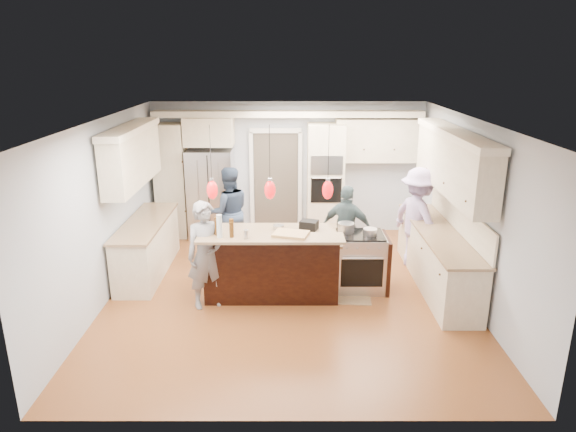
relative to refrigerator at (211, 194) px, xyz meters
name	(u,v)px	position (x,y,z in m)	size (l,w,h in m)	color
ground_plane	(288,292)	(1.55, -2.64, -0.90)	(6.00, 6.00, 0.00)	brown
room_shell	(288,180)	(1.55, -2.64, 0.92)	(5.54, 6.04, 2.72)	#B2BCC6
refrigerator	(211,194)	(0.00, 0.00, 0.00)	(0.90, 0.70, 1.80)	#B7B7BC
oven_column	(325,181)	(2.30, 0.03, 0.25)	(0.72, 0.69, 2.30)	beige
back_upper_cabinets	(251,155)	(0.80, 0.12, 0.77)	(5.30, 0.61, 2.54)	beige
right_counter_run	(443,223)	(3.99, -2.34, 0.16)	(0.64, 3.10, 2.51)	beige
left_cabinets	(142,213)	(-0.89, -1.84, 0.16)	(0.64, 2.30, 2.51)	beige
kitchen_island	(272,262)	(1.30, -2.57, -0.42)	(2.10, 1.46, 1.12)	black
island_range	(361,261)	(2.71, -2.49, -0.44)	(0.82, 0.71, 0.92)	#B7B7BC
pendant_lights	(270,190)	(1.30, -3.15, 0.90)	(1.75, 0.15, 1.03)	black
person_bar_end	(207,255)	(0.36, -3.09, -0.09)	(0.59, 0.39, 1.61)	gray
person_far_left	(229,212)	(0.46, -1.04, -0.07)	(0.81, 0.63, 1.67)	#2B3B54
person_far_right	(347,229)	(2.55, -1.79, -0.14)	(0.89, 0.37, 1.52)	#42585D
person_range_side	(418,219)	(3.80, -1.61, -0.01)	(1.15, 0.66, 1.78)	#AE97CC
floor_rug	(347,290)	(2.49, -2.57, -0.89)	(0.72, 1.05, 0.01)	#8F754E
water_bottle	(219,226)	(0.58, -3.20, 0.39)	(0.08, 0.08, 0.33)	silver
beer_bottle_a	(217,226)	(0.53, -3.09, 0.35)	(0.07, 0.07, 0.26)	#47290C
beer_bottle_b	(231,230)	(0.75, -3.19, 0.33)	(0.06, 0.06, 0.22)	#47290C
beer_bottle_c	(232,228)	(0.75, -3.15, 0.35)	(0.06, 0.06, 0.26)	#47290C
drink_can	(246,234)	(0.96, -3.25, 0.29)	(0.07, 0.07, 0.13)	#B7B7BC
cutting_board	(291,234)	(1.59, -3.11, 0.24)	(0.48, 0.34, 0.04)	tan
pot_large	(346,228)	(2.46, -2.41, 0.10)	(0.26, 0.26, 0.15)	#B7B7BC
pot_small	(370,232)	(2.82, -2.55, 0.07)	(0.21, 0.21, 0.11)	#B7B7BC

